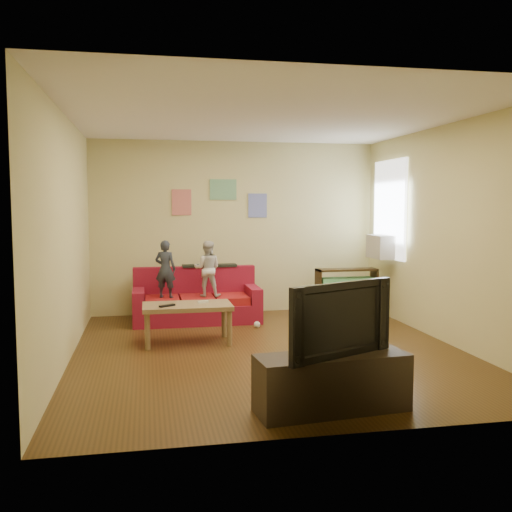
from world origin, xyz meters
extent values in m
cube|color=#4C3214|center=(0.00, 0.00, -0.01)|extent=(4.50, 5.00, 0.01)
cube|color=white|center=(0.00, 0.00, 2.71)|extent=(4.50, 5.00, 0.01)
cube|color=#D0C882|center=(0.00, 2.50, 1.35)|extent=(4.50, 0.01, 2.70)
cube|color=#D0C882|center=(0.00, -2.50, 1.35)|extent=(4.50, 0.01, 2.70)
cube|color=#D0C882|center=(-2.25, 0.00, 1.35)|extent=(0.01, 5.00, 2.70)
cube|color=#D0C882|center=(2.25, 0.00, 1.35)|extent=(0.01, 5.00, 2.70)
cube|color=maroon|center=(-0.69, 1.85, 0.14)|extent=(1.83, 0.83, 0.28)
cube|color=maroon|center=(-0.69, 2.18, 0.53)|extent=(1.83, 0.17, 0.50)
cube|color=maroon|center=(-1.52, 1.85, 0.39)|extent=(0.17, 0.83, 0.23)
cube|color=maroon|center=(0.15, 1.85, 0.39)|extent=(0.17, 0.83, 0.23)
cube|color=maroon|center=(-1.19, 1.78, 0.33)|extent=(0.48, 0.62, 0.11)
cube|color=maroon|center=(-0.69, 1.78, 0.33)|extent=(0.48, 0.62, 0.11)
cube|color=maroon|center=(-0.19, 1.78, 0.33)|extent=(0.48, 0.62, 0.11)
cube|color=black|center=(-0.46, 2.18, 0.79)|extent=(0.83, 0.20, 0.04)
imported|color=#282E3A|center=(-1.14, 1.75, 0.80)|extent=(0.35, 0.29, 0.83)
imported|color=beige|center=(-0.54, 1.75, 0.79)|extent=(0.46, 0.39, 0.81)
cube|color=olive|center=(-0.91, 0.55, 0.46)|extent=(1.09, 0.60, 0.05)
cylinder|color=olive|center=(-1.40, 0.31, 0.22)|extent=(0.07, 0.07, 0.44)
cylinder|color=olive|center=(-0.42, 0.31, 0.22)|extent=(0.07, 0.07, 0.44)
cylinder|color=olive|center=(-1.40, 0.80, 0.22)|extent=(0.07, 0.07, 0.44)
cylinder|color=olive|center=(-0.42, 0.80, 0.22)|extent=(0.07, 0.07, 0.44)
cube|color=black|center=(-1.16, 0.43, 0.50)|extent=(0.20, 0.16, 0.02)
cube|color=silver|center=(-0.71, 0.60, 0.50)|extent=(0.14, 0.07, 0.03)
cube|color=black|center=(1.14, 1.76, 0.37)|extent=(0.03, 0.28, 0.74)
cube|color=black|center=(2.04, 1.76, 0.37)|extent=(0.03, 0.28, 0.74)
cube|color=black|center=(1.59, 1.76, 0.01)|extent=(0.93, 0.28, 0.03)
cube|color=black|center=(1.59, 1.76, 0.73)|extent=(0.93, 0.28, 0.03)
cube|color=black|center=(1.59, 1.76, 0.37)|extent=(0.87, 0.28, 0.02)
cube|color=brown|center=(1.59, 1.76, 0.14)|extent=(0.82, 0.23, 0.22)
cube|color=#3F8C51|center=(1.59, 1.76, 0.49)|extent=(0.82, 0.23, 0.22)
cube|color=white|center=(2.22, 1.65, 1.64)|extent=(0.04, 1.08, 1.48)
cube|color=#B7B2A3|center=(2.10, 1.65, 1.08)|extent=(0.28, 0.55, 0.35)
cube|color=#D87266|center=(-0.85, 2.48, 1.75)|extent=(0.30, 0.01, 0.40)
cube|color=#72B27F|center=(-0.20, 2.48, 1.95)|extent=(0.42, 0.01, 0.32)
cube|color=#727FCC|center=(0.35, 2.48, 1.70)|extent=(0.30, 0.01, 0.38)
cube|color=silver|center=(1.28, 0.85, 0.13)|extent=(0.42, 0.32, 0.25)
cube|color=silver|center=(1.28, 0.85, 0.28)|extent=(0.45, 0.34, 0.05)
cube|color=black|center=(1.28, 0.68, 0.14)|extent=(0.19, 0.00, 0.06)
cube|color=#32281E|center=(0.10, -2.01, 0.24)|extent=(1.31, 0.55, 0.48)
imported|color=black|center=(0.10, -2.01, 0.79)|extent=(1.03, 0.58, 0.62)
sphere|color=silver|center=(0.10, 1.26, 0.05)|extent=(0.10, 0.10, 0.09)
camera|label=1|loc=(-1.39, -6.43, 1.72)|focal=40.00mm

